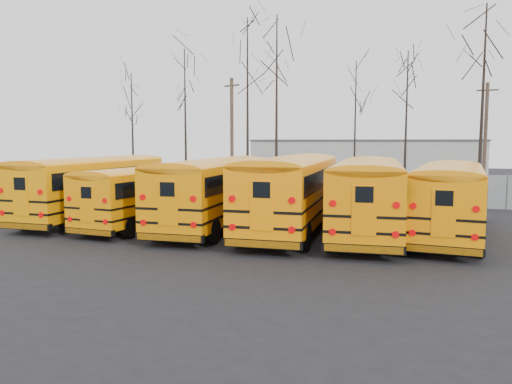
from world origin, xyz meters
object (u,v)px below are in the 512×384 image
(bus_d, at_px, (292,187))
(utility_pole_right, at_px, (485,138))
(bus_b, at_px, (152,190))
(utility_pole_left, at_px, (232,133))
(bus_e, at_px, (368,190))
(bus_c, at_px, (216,187))
(bus_f, at_px, (449,194))
(bus_a, at_px, (96,182))

(bus_d, xyz_separation_m, utility_pole_right, (9.86, 18.31, 2.20))
(bus_d, bearing_deg, utility_pole_right, 59.14)
(bus_b, height_order, utility_pole_left, utility_pole_left)
(bus_b, xyz_separation_m, bus_e, (9.96, 0.49, 0.25))
(bus_c, relative_size, bus_d, 0.96)
(utility_pole_left, bearing_deg, bus_f, -22.36)
(bus_e, relative_size, bus_f, 1.05)
(bus_a, xyz_separation_m, bus_b, (3.57, -0.62, -0.22))
(bus_a, bearing_deg, utility_pole_left, 86.44)
(bus_c, relative_size, utility_pole_left, 1.28)
(bus_c, height_order, bus_e, bus_e)
(bus_a, height_order, bus_f, bus_a)
(bus_a, distance_m, bus_d, 10.29)
(bus_a, bearing_deg, bus_d, -1.76)
(bus_b, xyz_separation_m, bus_c, (3.13, 0.26, 0.23))
(utility_pole_left, bearing_deg, utility_pole_right, 27.26)
(bus_c, distance_m, utility_pole_left, 18.52)
(bus_a, xyz_separation_m, utility_pole_right, (20.14, 18.04, 2.29))
(bus_e, bearing_deg, bus_b, 179.02)
(bus_f, distance_m, utility_pole_left, 23.14)
(bus_a, height_order, utility_pole_left, utility_pole_left)
(bus_a, xyz_separation_m, bus_c, (6.70, -0.36, 0.01))
(bus_c, distance_m, utility_pole_right, 22.90)
(bus_a, height_order, bus_d, bus_d)
(bus_f, bearing_deg, bus_a, -173.57)
(bus_f, bearing_deg, bus_d, -169.33)
(bus_a, distance_m, bus_e, 13.52)
(bus_a, relative_size, bus_b, 1.12)
(bus_c, xyz_separation_m, utility_pole_right, (13.45, 18.40, 2.29))
(utility_pole_left, bearing_deg, bus_d, -37.50)
(bus_d, xyz_separation_m, bus_f, (6.48, 0.61, -0.17))
(bus_b, xyz_separation_m, utility_pole_right, (16.58, 18.66, 2.52))
(bus_b, xyz_separation_m, bus_d, (6.72, 0.35, 0.32))
(utility_pole_right, bearing_deg, bus_d, -112.55)
(bus_c, distance_m, bus_d, 3.58)
(bus_e, height_order, bus_f, bus_e)
(bus_f, bearing_deg, bus_c, -170.75)
(bus_a, height_order, bus_b, bus_a)
(bus_c, height_order, bus_f, bus_c)
(bus_b, height_order, bus_f, bus_f)
(bus_d, height_order, utility_pole_right, utility_pole_right)
(bus_c, height_order, utility_pole_right, utility_pole_right)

